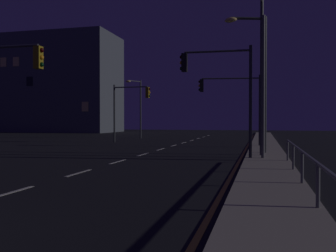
{
  "coord_description": "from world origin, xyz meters",
  "views": [
    {
      "loc": [
        6.8,
        -4.13,
        2.03
      ],
      "look_at": [
        -0.52,
        25.27,
        1.56
      ],
      "focal_mm": 40.23,
      "sensor_mm": 36.0,
      "label": 1
    }
  ],
  "objects_px": {
    "street_lamp_corner": "(261,62)",
    "street_lamp_across_street": "(259,71)",
    "traffic_light_overhead_east": "(130,102)",
    "street_lamp_median": "(257,72)",
    "street_lamp_far_end": "(138,103)",
    "traffic_light_far_center": "(220,80)",
    "building_distant": "(60,84)",
    "traffic_light_mid_right": "(232,95)"
  },
  "relations": [
    {
      "from": "traffic_light_far_center",
      "to": "street_lamp_far_end",
      "type": "xyz_separation_m",
      "value": [
        -11.37,
        20.7,
        -0.12
      ]
    },
    {
      "from": "street_lamp_far_end",
      "to": "building_distant",
      "type": "bearing_deg",
      "value": 137.68
    },
    {
      "from": "traffic_light_mid_right",
      "to": "street_lamp_across_street",
      "type": "xyz_separation_m",
      "value": [
        1.97,
        -6.12,
        0.99
      ]
    },
    {
      "from": "traffic_light_mid_right",
      "to": "building_distant",
      "type": "distance_m",
      "value": 44.11
    },
    {
      "from": "traffic_light_far_center",
      "to": "street_lamp_median",
      "type": "relative_size",
      "value": 0.8
    },
    {
      "from": "street_lamp_median",
      "to": "traffic_light_mid_right",
      "type": "bearing_deg",
      "value": 101.55
    },
    {
      "from": "street_lamp_across_street",
      "to": "building_distant",
      "type": "distance_m",
      "value": 49.75
    },
    {
      "from": "traffic_light_overhead_east",
      "to": "street_lamp_median",
      "type": "distance_m",
      "value": 17.24
    },
    {
      "from": "traffic_light_far_center",
      "to": "street_lamp_corner",
      "type": "distance_m",
      "value": 2.6
    },
    {
      "from": "street_lamp_far_end",
      "to": "traffic_light_far_center",
      "type": "bearing_deg",
      "value": -61.22
    },
    {
      "from": "street_lamp_far_end",
      "to": "traffic_light_mid_right",
      "type": "bearing_deg",
      "value": -45.25
    },
    {
      "from": "street_lamp_median",
      "to": "building_distant",
      "type": "bearing_deg",
      "value": 130.54
    },
    {
      "from": "traffic_light_overhead_east",
      "to": "street_lamp_median",
      "type": "height_order",
      "value": "street_lamp_median"
    },
    {
      "from": "traffic_light_mid_right",
      "to": "street_lamp_far_end",
      "type": "xyz_separation_m",
      "value": [
        -11.3,
        11.4,
        0.08
      ]
    },
    {
      "from": "traffic_light_far_center",
      "to": "street_lamp_corner",
      "type": "height_order",
      "value": "street_lamp_corner"
    },
    {
      "from": "traffic_light_overhead_east",
      "to": "street_lamp_across_street",
      "type": "relative_size",
      "value": 0.67
    },
    {
      "from": "street_lamp_corner",
      "to": "building_distant",
      "type": "relative_size",
      "value": 0.43
    },
    {
      "from": "street_lamp_corner",
      "to": "street_lamp_across_street",
      "type": "xyz_separation_m",
      "value": [
        -0.14,
        1.92,
        -0.22
      ]
    },
    {
      "from": "street_lamp_across_street",
      "to": "street_lamp_far_end",
      "type": "xyz_separation_m",
      "value": [
        -13.27,
        17.53,
        -0.9
      ]
    },
    {
      "from": "traffic_light_overhead_east",
      "to": "street_lamp_median",
      "type": "bearing_deg",
      "value": -48.62
    },
    {
      "from": "traffic_light_mid_right",
      "to": "traffic_light_far_center",
      "type": "bearing_deg",
      "value": -89.59
    },
    {
      "from": "street_lamp_median",
      "to": "building_distant",
      "type": "distance_m",
      "value": 52.17
    },
    {
      "from": "street_lamp_corner",
      "to": "traffic_light_overhead_east",
      "type": "bearing_deg",
      "value": 135.0
    },
    {
      "from": "traffic_light_mid_right",
      "to": "street_lamp_corner",
      "type": "height_order",
      "value": "street_lamp_corner"
    },
    {
      "from": "traffic_light_overhead_east",
      "to": "building_distant",
      "type": "xyz_separation_m",
      "value": [
        -22.43,
        26.62,
        4.55
      ]
    },
    {
      "from": "traffic_light_mid_right",
      "to": "traffic_light_overhead_east",
      "type": "bearing_deg",
      "value": 159.52
    },
    {
      "from": "street_lamp_corner",
      "to": "street_lamp_across_street",
      "type": "distance_m",
      "value": 1.93
    },
    {
      "from": "traffic_light_mid_right",
      "to": "street_lamp_median",
      "type": "bearing_deg",
      "value": -78.45
    },
    {
      "from": "street_lamp_corner",
      "to": "street_lamp_median",
      "type": "xyz_separation_m",
      "value": [
        -0.19,
        -1.35,
        -0.69
      ]
    },
    {
      "from": "traffic_light_overhead_east",
      "to": "street_lamp_across_street",
      "type": "bearing_deg",
      "value": -40.18
    },
    {
      "from": "traffic_light_far_center",
      "to": "traffic_light_overhead_east",
      "type": "relative_size",
      "value": 1.07
    },
    {
      "from": "traffic_light_overhead_east",
      "to": "building_distant",
      "type": "bearing_deg",
      "value": 130.12
    },
    {
      "from": "traffic_light_overhead_east",
      "to": "street_lamp_median",
      "type": "relative_size",
      "value": 0.74
    },
    {
      "from": "traffic_light_mid_right",
      "to": "building_distant",
      "type": "relative_size",
      "value": 0.27
    },
    {
      "from": "traffic_light_far_center",
      "to": "street_lamp_across_street",
      "type": "xyz_separation_m",
      "value": [
        1.9,
        3.17,
        0.78
      ]
    },
    {
      "from": "street_lamp_median",
      "to": "building_distant",
      "type": "xyz_separation_m",
      "value": [
        -33.82,
        39.54,
        3.82
      ]
    },
    {
      "from": "traffic_light_far_center",
      "to": "street_lamp_far_end",
      "type": "relative_size",
      "value": 0.87
    },
    {
      "from": "traffic_light_overhead_east",
      "to": "street_lamp_corner",
      "type": "bearing_deg",
      "value": -45.0
    },
    {
      "from": "street_lamp_median",
      "to": "street_lamp_far_end",
      "type": "relative_size",
      "value": 1.09
    },
    {
      "from": "street_lamp_corner",
      "to": "street_lamp_across_street",
      "type": "relative_size",
      "value": 1.06
    },
    {
      "from": "traffic_light_far_center",
      "to": "street_lamp_corner",
      "type": "bearing_deg",
      "value": 31.51
    },
    {
      "from": "street_lamp_corner",
      "to": "street_lamp_median",
      "type": "relative_size",
      "value": 1.18
    }
  ]
}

